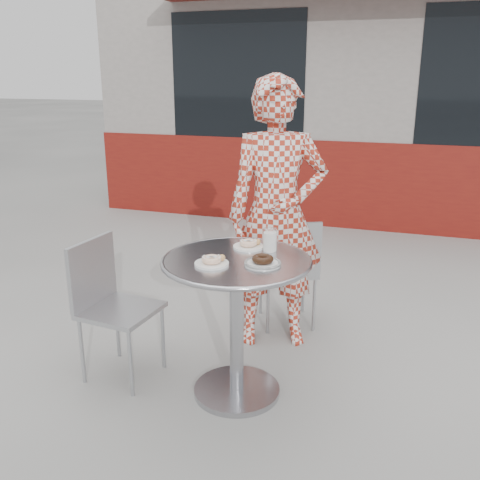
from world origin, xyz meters
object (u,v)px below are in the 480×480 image
(chair_far, at_px, (287,291))
(chair_left, at_px, (121,336))
(seated_person, at_px, (277,215))
(plate_far, at_px, (249,245))
(bistro_table, at_px, (237,294))
(plate_near, at_px, (212,261))
(milk_cup, at_px, (270,241))
(plate_checker, at_px, (263,262))

(chair_far, distance_m, chair_left, 1.25)
(chair_left, distance_m, seated_person, 1.21)
(chair_left, bearing_deg, plate_far, -66.56)
(chair_left, bearing_deg, bistro_table, -82.23)
(bistro_table, relative_size, plate_far, 4.75)
(bistro_table, height_order, plate_near, plate_near)
(chair_far, xyz_separation_m, chair_left, (-0.76, -0.99, 0.01))
(bistro_table, xyz_separation_m, plate_far, (0.00, 0.20, 0.21))
(plate_near, height_order, milk_cup, milk_cup)
(chair_left, height_order, milk_cup, milk_cup)
(bistro_table, distance_m, chair_far, 1.03)
(seated_person, height_order, milk_cup, seated_person)
(seated_person, distance_m, milk_cup, 0.53)
(bistro_table, distance_m, plate_checker, 0.26)
(seated_person, xyz_separation_m, plate_checker, (0.12, -0.75, -0.05))
(milk_cup, bearing_deg, chair_left, -165.86)
(plate_near, bearing_deg, chair_far, 82.47)
(plate_near, bearing_deg, plate_checker, 17.87)
(chair_left, bearing_deg, seated_person, -39.75)
(bistro_table, distance_m, plate_far, 0.29)
(bistro_table, height_order, plate_checker, plate_checker)
(bistro_table, bearing_deg, chair_far, 86.81)
(bistro_table, height_order, milk_cup, milk_cup)
(chair_left, xyz_separation_m, seated_person, (0.74, 0.73, 0.61))
(chair_far, height_order, seated_person, seated_person)
(chair_far, xyz_separation_m, milk_cup, (0.08, -0.77, 0.62))
(plate_checker, height_order, milk_cup, milk_cup)
(chair_left, height_order, seated_person, seated_person)
(plate_checker, bearing_deg, chair_left, 178.90)
(plate_near, xyz_separation_m, milk_cup, (0.22, 0.31, 0.04))
(chair_left, height_order, plate_checker, plate_checker)
(chair_left, bearing_deg, plate_checker, -85.38)
(chair_far, xyz_separation_m, plate_checker, (0.10, -1.00, 0.57))
(seated_person, bearing_deg, plate_near, -118.37)
(chair_far, xyz_separation_m, plate_near, (-0.14, -1.08, 0.58))
(plate_far, xyz_separation_m, milk_cup, (0.12, -0.02, 0.04))
(chair_far, bearing_deg, chair_left, 27.38)
(bistro_table, distance_m, chair_left, 0.79)
(chair_far, relative_size, plate_far, 4.69)
(plate_far, bearing_deg, chair_far, 86.29)
(plate_checker, bearing_deg, milk_cup, 96.11)
(chair_far, bearing_deg, plate_near, 57.56)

